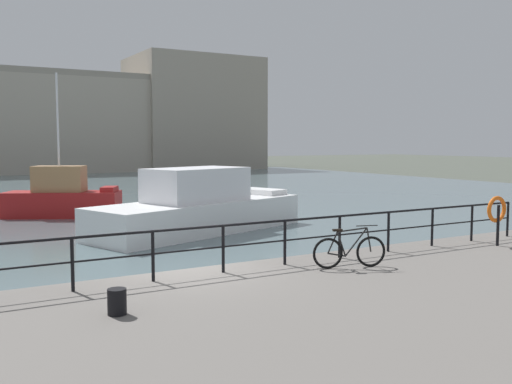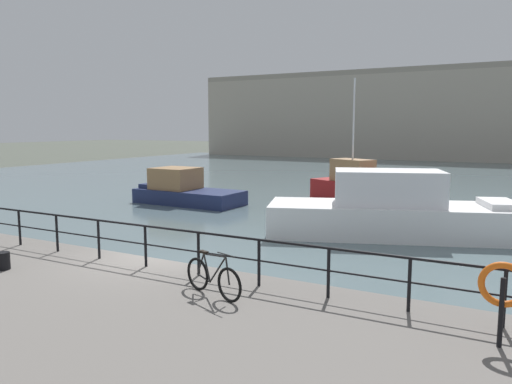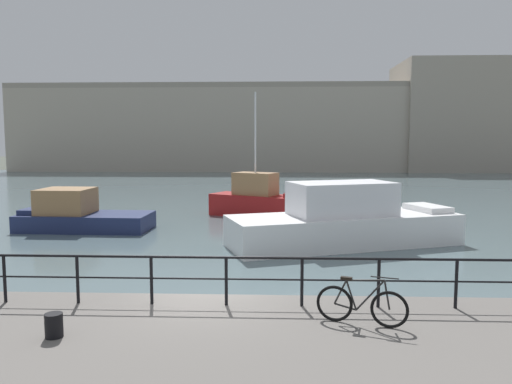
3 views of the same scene
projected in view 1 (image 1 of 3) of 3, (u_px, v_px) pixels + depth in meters
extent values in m
plane|color=#4C5147|center=(189.00, 300.00, 13.11)|extent=(240.00, 240.00, 0.00)
cube|color=slate|center=(15.00, 195.00, 39.19)|extent=(80.00, 60.00, 0.01)
cube|color=gray|center=(193.00, 114.00, 79.10)|extent=(16.46, 12.85, 15.14)
cube|color=white|center=(199.00, 216.00, 23.13)|extent=(9.94, 6.01, 1.26)
cube|color=silver|center=(196.00, 185.00, 22.91)|extent=(4.60, 3.51, 1.34)
cube|color=white|center=(262.00, 191.00, 26.08)|extent=(1.78, 2.36, 0.24)
cube|color=maroon|center=(63.00, 204.00, 27.76)|extent=(5.64, 4.13, 1.24)
cube|color=#997047|center=(59.00, 179.00, 27.65)|extent=(2.71, 2.27, 1.25)
cube|color=maroon|center=(109.00, 189.00, 27.78)|extent=(1.17, 1.42, 0.24)
cylinder|color=silver|center=(58.00, 120.00, 27.40)|extent=(0.10, 0.10, 4.47)
cylinder|color=black|center=(72.00, 265.00, 10.99)|extent=(0.07, 0.07, 1.05)
cylinder|color=black|center=(153.00, 256.00, 11.80)|extent=(0.07, 0.07, 1.05)
cylinder|color=black|center=(223.00, 249.00, 12.61)|extent=(0.07, 0.07, 1.05)
cylinder|color=black|center=(285.00, 243.00, 13.42)|extent=(0.07, 0.07, 1.05)
cylinder|color=black|center=(340.00, 237.00, 14.23)|extent=(0.07, 0.07, 1.05)
cylinder|color=black|center=(388.00, 232.00, 15.04)|extent=(0.07, 0.07, 1.05)
cylinder|color=black|center=(432.00, 227.00, 15.85)|extent=(0.07, 0.07, 1.05)
cylinder|color=black|center=(472.00, 223.00, 16.66)|extent=(0.07, 0.07, 1.05)
cylinder|color=black|center=(508.00, 219.00, 17.47)|extent=(0.07, 0.07, 1.05)
cylinder|color=black|center=(153.00, 231.00, 11.76)|extent=(22.82, 0.06, 0.06)
cylinder|color=black|center=(153.00, 254.00, 11.80)|extent=(22.82, 0.04, 0.04)
torus|color=black|center=(371.00, 252.00, 13.19)|extent=(0.70, 0.28, 0.72)
torus|color=black|center=(328.00, 253.00, 12.97)|extent=(0.70, 0.28, 0.72)
cylinder|color=black|center=(356.00, 242.00, 13.09)|extent=(0.53, 0.20, 0.66)
cylinder|color=black|center=(341.00, 244.00, 13.02)|extent=(0.23, 0.11, 0.58)
cylinder|color=black|center=(352.00, 230.00, 13.05)|extent=(0.70, 0.25, 0.11)
cylinder|color=black|center=(337.00, 255.00, 13.02)|extent=(0.42, 0.17, 0.12)
cylinder|color=black|center=(333.00, 243.00, 12.97)|extent=(0.26, 0.11, 0.51)
cylinder|color=black|center=(369.00, 240.00, 13.15)|extent=(0.14, 0.08, 0.57)
cube|color=black|center=(337.00, 230.00, 12.97)|extent=(0.24, 0.15, 0.05)
cylinder|color=black|center=(367.00, 226.00, 13.11)|extent=(0.50, 0.18, 0.02)
cylinder|color=black|center=(117.00, 302.00, 9.54)|extent=(0.32, 0.32, 0.44)
cylinder|color=black|center=(498.00, 225.00, 15.87)|extent=(0.08, 0.08, 1.15)
torus|color=orange|center=(497.00, 209.00, 15.89)|extent=(0.75, 0.11, 0.75)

